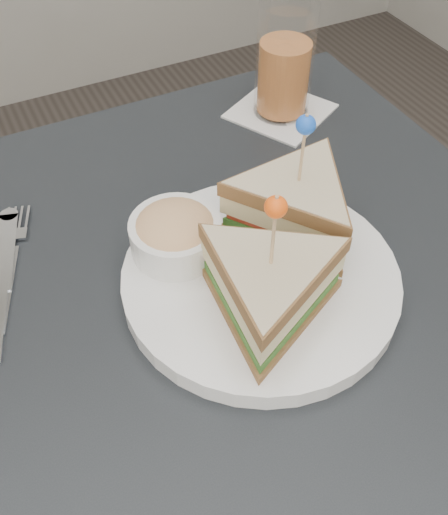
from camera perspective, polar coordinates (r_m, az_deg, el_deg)
table at (r=0.68m, az=-0.38°, el=-8.00°), size 0.80×0.80×0.75m
plate_meal at (r=0.60m, az=4.30°, el=0.68°), size 0.34×0.32×0.18m
cutlery_fork at (r=0.70m, az=-20.41°, el=-0.13°), size 0.08×0.19×0.01m
cutlery_knife at (r=0.67m, az=-21.26°, el=-2.58°), size 0.08×0.22×0.01m
drink_set at (r=0.85m, az=6.00°, el=18.28°), size 0.17×0.17×0.16m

